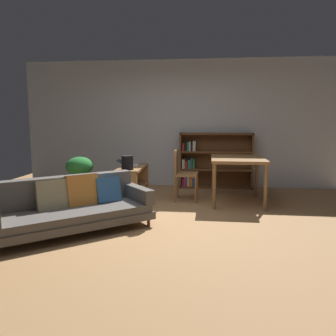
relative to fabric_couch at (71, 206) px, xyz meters
name	(u,v)px	position (x,y,z in m)	size (l,w,h in m)	color
ground_plane	(162,221)	(1.14, 0.51, -0.32)	(8.16, 8.16, 0.00)	#A87A4C
back_wall_panel	(179,124)	(1.14, 3.21, 1.03)	(6.80, 0.10, 2.70)	silver
fabric_couch	(71,206)	(0.00, 0.00, 0.00)	(2.09, 1.94, 0.72)	brown
media_console	(132,185)	(0.45, 1.61, -0.02)	(0.41, 1.05, 0.62)	olive
open_laptop	(129,164)	(0.36, 1.82, 0.33)	(0.41, 0.31, 0.11)	silver
desk_speaker	(127,163)	(0.45, 1.31, 0.42)	(0.20, 0.20, 0.23)	black
potted_floor_plant	(80,173)	(-0.47, 1.54, 0.18)	(0.51, 0.50, 0.80)	brown
dining_table	(238,163)	(2.29, 1.77, 0.39)	(0.91, 1.12, 0.79)	olive
dining_chair_near	(183,171)	(1.33, 1.80, 0.21)	(0.41, 0.45, 0.92)	olive
bookshelf	(211,161)	(1.85, 3.05, 0.25)	(1.52, 0.29, 1.17)	brown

